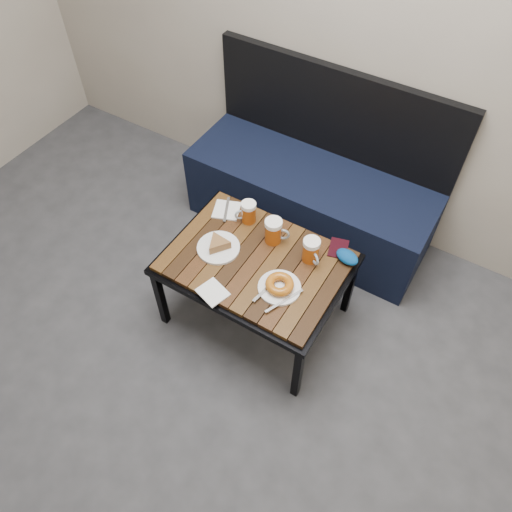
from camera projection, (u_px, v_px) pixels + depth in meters
The scene contains 14 objects.
ground at pixel (109, 478), 2.16m from camera, with size 4.00×4.00×0.00m, color #2D2D30.
room_shell at pixel (79, 38), 1.06m from camera, with size 4.00×4.00×4.00m.
bench at pixel (312, 193), 2.87m from camera, with size 1.40×0.50×0.95m.
cafe_table at pixel (256, 266), 2.35m from camera, with size 0.84×0.62×0.47m.
beer_mug_left at pixel (248, 212), 2.42m from camera, with size 0.11×0.10×0.12m.
beer_mug_centre at pixel (274, 231), 2.34m from camera, with size 0.13×0.10×0.13m.
beer_mug_right at pixel (311, 250), 2.27m from camera, with size 0.12×0.11×0.13m.
plate_pie at pixel (218, 246), 2.34m from camera, with size 0.20×0.20×0.06m.
plate_bagel at pixel (279, 286), 2.19m from camera, with size 0.20×0.25×0.05m.
napkin_left at pixel (227, 210), 2.51m from camera, with size 0.16×0.16×0.01m.
napkin_right at pixel (213, 292), 2.19m from camera, with size 0.15×0.14×0.01m.
passport_navy at pixel (215, 247), 2.36m from camera, with size 0.09×0.13×0.01m, color black.
passport_burgundy at pixel (338, 248), 2.35m from camera, with size 0.09×0.12×0.01m, color black.
knit_pouch at pixel (347, 257), 2.29m from camera, with size 0.11×0.07×0.05m, color navy.
Camera 1 is at (0.86, -0.18, 2.29)m, focal length 35.00 mm.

